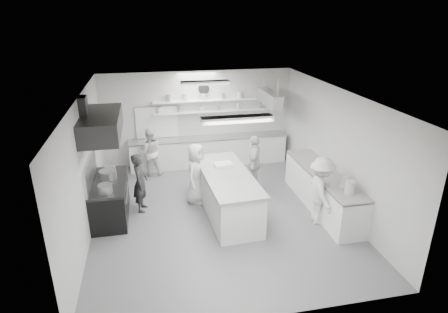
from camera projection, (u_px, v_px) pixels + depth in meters
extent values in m
cube|color=gray|center=(219.00, 214.00, 9.42)|extent=(6.00, 7.00, 0.02)
cube|color=white|center=(218.00, 94.00, 8.32)|extent=(6.00, 7.00, 0.02)
cube|color=#BCBCBC|center=(198.00, 118.00, 12.06)|extent=(6.00, 0.04, 3.00)
cube|color=#BCBCBC|center=(262.00, 241.00, 5.68)|extent=(6.00, 0.04, 3.00)
cube|color=#BCBCBC|center=(85.00, 168.00, 8.30)|extent=(0.04, 7.00, 3.00)
cube|color=#BCBCBC|center=(336.00, 149.00, 9.43)|extent=(0.04, 7.00, 3.00)
cube|color=black|center=(110.00, 200.00, 9.13)|extent=(0.80, 1.80, 0.90)
cube|color=#282829|center=(101.00, 125.00, 8.43)|extent=(0.85, 2.00, 0.50)
cube|color=white|center=(209.00, 151.00, 12.22)|extent=(5.00, 0.60, 0.92)
cube|color=white|center=(220.00, 111.00, 11.98)|extent=(4.20, 0.26, 0.04)
cube|color=white|center=(220.00, 100.00, 11.85)|extent=(4.20, 0.26, 0.04)
cube|color=black|center=(157.00, 122.00, 11.81)|extent=(1.30, 0.04, 1.00)
cylinder|color=white|center=(204.00, 89.00, 11.71)|extent=(0.32, 0.05, 0.32)
cube|color=white|center=(323.00, 190.00, 9.56)|extent=(0.74, 3.30, 0.94)
cube|color=#B4B6B8|center=(269.00, 98.00, 11.14)|extent=(0.30, 1.60, 0.40)
cube|color=white|center=(237.00, 119.00, 6.70)|extent=(1.30, 0.25, 0.10)
cube|color=white|center=(205.00, 83.00, 9.98)|extent=(1.30, 0.25, 0.10)
cube|color=white|center=(227.00, 195.00, 9.27)|extent=(1.18, 2.81, 1.02)
cylinder|color=#B4B6B8|center=(108.00, 175.00, 9.08)|extent=(0.40, 0.40, 0.24)
imported|color=#2B2B2B|center=(140.00, 183.00, 9.32)|extent=(0.45, 0.60, 1.52)
imported|color=silver|center=(150.00, 152.00, 11.37)|extent=(0.72, 0.56, 1.47)
imported|color=silver|center=(196.00, 173.00, 9.74)|extent=(0.85, 0.94, 1.60)
imported|color=silver|center=(254.00, 163.00, 10.44)|extent=(0.73, 1.00, 1.58)
imported|color=silver|center=(321.00, 191.00, 8.75)|extent=(0.74, 1.13, 1.65)
imported|color=#B4B6B8|center=(218.00, 164.00, 9.69)|extent=(0.30, 0.30, 0.06)
imported|color=white|center=(222.00, 167.00, 9.48)|extent=(0.25, 0.25, 0.06)
imported|color=white|center=(321.00, 176.00, 9.19)|extent=(0.29, 0.29, 0.06)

